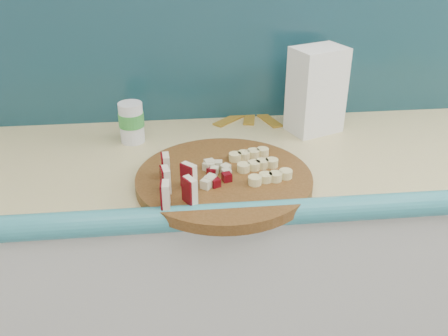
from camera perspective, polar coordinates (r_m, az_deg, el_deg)
name	(u,v)px	position (r m, az deg, el deg)	size (l,w,h in m)	color
kitchen_counter	(330,274)	(1.71, 12.05, -11.79)	(2.20, 0.63, 0.91)	silver
backsplash	(326,38)	(1.64, 11.55, 14.40)	(2.20, 0.02, 0.50)	teal
cutting_board	(224,180)	(1.24, 0.00, -1.37)	(0.44, 0.44, 0.03)	#47280F
apple_wedges	(175,181)	(1.15, -5.65, -1.49)	(0.08, 0.18, 0.06)	beige
apple_chunks	(213,173)	(1.22, -1.22, -0.59)	(0.07, 0.07, 0.02)	beige
banana_slices	(259,165)	(1.26, 3.98, 0.33)	(0.14, 0.18, 0.02)	#DCCE86
flour_bag	(316,90)	(1.53, 10.51, 8.71)	(0.15, 0.11, 0.26)	white
canister	(131,122)	(1.47, -10.53, 5.22)	(0.07, 0.07, 0.12)	silver
banana_peel	(250,117)	(1.64, 2.94, 5.82)	(0.22, 0.19, 0.01)	gold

